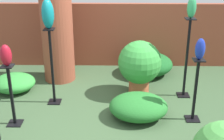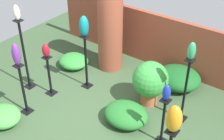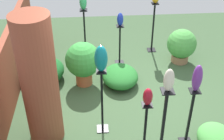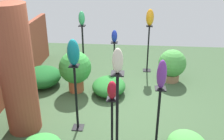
# 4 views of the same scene
# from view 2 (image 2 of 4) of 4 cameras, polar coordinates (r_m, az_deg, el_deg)

# --- Properties ---
(ground_plane) EXTENTS (8.00, 8.00, 0.00)m
(ground_plane) POSITION_cam_2_polar(r_m,az_deg,el_deg) (6.22, -2.75, -8.01)
(ground_plane) COLOR #385133
(brick_wall_back) EXTENTS (5.60, 0.12, 1.30)m
(brick_wall_back) POSITION_cam_2_polar(r_m,az_deg,el_deg) (7.44, 8.28, 5.34)
(brick_wall_back) COLOR brown
(brick_wall_back) RESTS_ON ground
(brick_pillar) EXTENTS (0.57, 0.57, 2.23)m
(brick_pillar) POSITION_cam_2_polar(r_m,az_deg,el_deg) (7.06, -0.35, 8.32)
(brick_pillar) COLOR brown
(brick_pillar) RESTS_ON ground
(pedestal_violet) EXTENTS (0.20, 0.20, 1.09)m
(pedestal_violet) POSITION_cam_2_polar(r_m,az_deg,el_deg) (6.19, -15.88, -3.80)
(pedestal_violet) COLOR black
(pedestal_violet) RESTS_ON ground
(pedestal_cobalt) EXTENTS (0.20, 0.20, 0.95)m
(pedestal_cobalt) POSITION_cam_2_polar(r_m,az_deg,el_deg) (5.46, 9.27, -9.67)
(pedestal_cobalt) COLOR black
(pedestal_cobalt) RESTS_ON ground
(pedestal_teal) EXTENTS (0.20, 0.20, 1.24)m
(pedestal_teal) POSITION_cam_2_polar(r_m,az_deg,el_deg) (6.64, -4.76, 1.04)
(pedestal_teal) COLOR black
(pedestal_teal) RESTS_ON ground
(pedestal_ruby) EXTENTS (0.20, 0.20, 0.90)m
(pedestal_ruby) POSITION_cam_2_polar(r_m,az_deg,el_deg) (6.62, -11.36, -1.34)
(pedestal_ruby) COLOR black
(pedestal_ruby) RESTS_ON ground
(pedestal_jade) EXTENTS (0.20, 0.20, 1.34)m
(pedestal_jade) POSITION_cam_2_polar(r_m,az_deg,el_deg) (5.88, 13.17, -4.13)
(pedestal_jade) COLOR black
(pedestal_jade) RESTS_ON ground
(pedestal_ivory) EXTENTS (0.20, 0.20, 1.59)m
(pedestal_ivory) POSITION_cam_2_polar(r_m,az_deg,el_deg) (6.76, -15.65, 2.18)
(pedestal_ivory) COLOR black
(pedestal_ivory) RESTS_ON ground
(art_vase_violet) EXTENTS (0.16, 0.15, 0.45)m
(art_vase_violet) POSITION_cam_2_polar(r_m,az_deg,el_deg) (5.75, -17.12, 2.71)
(art_vase_violet) COLOR #6B2D8C
(art_vase_violet) RESTS_ON pedestal_violet
(art_vase_cobalt) EXTENTS (0.14, 0.14, 0.30)m
(art_vase_cobalt) POSITION_cam_2_polar(r_m,az_deg,el_deg) (5.03, 9.95, -4.10)
(art_vase_cobalt) COLOR #192D9E
(art_vase_cobalt) RESTS_ON pedestal_cobalt
(art_vase_teal) EXTENTS (0.18, 0.20, 0.44)m
(art_vase_teal) POSITION_cam_2_polar(r_m,az_deg,el_deg) (6.21, -5.14, 7.98)
(art_vase_teal) COLOR #0F727A
(art_vase_teal) RESTS_ON pedestal_teal
(art_vase_amber) EXTENTS (0.22, 0.20, 0.42)m
(art_vase_amber) POSITION_cam_2_polar(r_m,az_deg,el_deg) (4.05, 11.26, -8.77)
(art_vase_amber) COLOR orange
(art_vase_amber) RESTS_ON pedestal_amber
(art_vase_ruby) EXTENTS (0.16, 0.15, 0.29)m
(art_vase_ruby) POSITION_cam_2_polar(r_m,az_deg,el_deg) (6.28, -12.00, 3.47)
(art_vase_ruby) COLOR maroon
(art_vase_ruby) RESTS_ON pedestal_ruby
(art_vase_jade) EXTENTS (0.14, 0.15, 0.34)m
(art_vase_jade) POSITION_cam_2_polar(r_m,az_deg,el_deg) (5.40, 14.36, 3.37)
(art_vase_jade) COLOR #2D9356
(art_vase_jade) RESTS_ON pedestal_jade
(art_vase_ivory) EXTENTS (0.13, 0.13, 0.31)m
(art_vase_ivory) POSITION_cam_2_polar(r_m,az_deg,el_deg) (6.32, -17.04, 10.01)
(art_vase_ivory) COLOR beige
(art_vase_ivory) RESTS_ON pedestal_ivory
(potted_plant_near_pillar) EXTENTS (0.72, 0.72, 0.94)m
(potted_plant_near_pillar) POSITION_cam_2_polar(r_m,az_deg,el_deg) (6.20, 7.01, -1.93)
(potted_plant_near_pillar) COLOR #B25B38
(potted_plant_near_pillar) RESTS_ON ground
(foliage_bed_east) EXTENTS (0.87, 0.75, 0.35)m
(foliage_bed_east) POSITION_cam_2_polar(r_m,az_deg,el_deg) (5.95, 2.56, -8.12)
(foliage_bed_east) COLOR #236B28
(foliage_bed_east) RESTS_ON ground
(foliage_bed_west) EXTENTS (0.99, 0.92, 0.42)m
(foliage_bed_west) POSITION_cam_2_polar(r_m,az_deg,el_deg) (6.98, 12.02, -1.40)
(foliage_bed_west) COLOR #195923
(foliage_bed_west) RESTS_ON ground
(foliage_bed_center) EXTENTS (0.73, 0.68, 0.29)m
(foliage_bed_center) POSITION_cam_2_polar(r_m,az_deg,el_deg) (7.58, -7.04, 1.64)
(foliage_bed_center) COLOR #338C38
(foliage_bed_center) RESTS_ON ground
(foliage_bed_rear) EXTENTS (0.70, 0.62, 0.32)m
(foliage_bed_rear) POSITION_cam_2_polar(r_m,az_deg,el_deg) (6.27, -19.28, -7.97)
(foliage_bed_rear) COLOR #479942
(foliage_bed_rear) RESTS_ON ground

